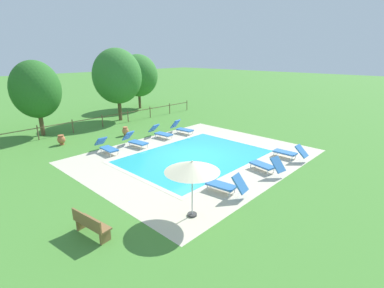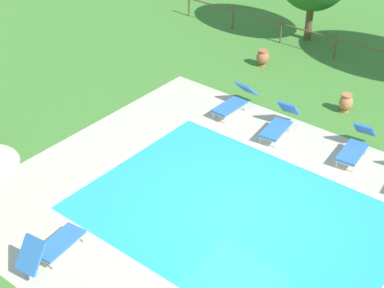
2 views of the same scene
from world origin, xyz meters
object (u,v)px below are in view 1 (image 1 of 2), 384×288
(sun_lounger_north_mid, at_px, (267,165))
(terracotta_urn_by_tree, at_px, (125,131))
(tree_centre, at_px, (138,76))
(sun_lounger_south_mid, at_px, (161,132))
(tree_east_mid, at_px, (117,76))
(terracotta_urn_near_fence, at_px, (61,140))
(tree_far_west, at_px, (36,90))
(wooden_bench_lawn_side, at_px, (90,224))
(sun_lounger_north_near_steps, at_px, (107,147))
(sun_lounger_north_far, at_px, (226,185))
(sun_lounger_south_near_corner, at_px, (182,128))
(sun_lounger_north_end, at_px, (290,152))
(sun_lounger_south_far, at_px, (135,141))
(patio_umbrella_open_foreground, at_px, (192,167))

(sun_lounger_north_mid, xyz_separation_m, terracotta_urn_by_tree, (-1.05, 11.00, -0.03))
(tree_centre, bearing_deg, terracotta_urn_by_tree, -132.29)
(sun_lounger_south_mid, bearing_deg, tree_east_mid, 80.24)
(terracotta_urn_near_fence, height_order, tree_centre, tree_centre)
(sun_lounger_south_mid, xyz_separation_m, tree_far_west, (-5.58, 6.94, 2.98))
(terracotta_urn_by_tree, bearing_deg, wooden_bench_lawn_side, -129.42)
(sun_lounger_north_near_steps, height_order, sun_lounger_south_mid, sun_lounger_south_mid)
(sun_lounger_north_near_steps, distance_m, sun_lounger_north_mid, 9.52)
(sun_lounger_north_mid, height_order, sun_lounger_south_mid, sun_lounger_north_mid)
(sun_lounger_north_far, relative_size, tree_centre, 0.33)
(tree_far_west, bearing_deg, sun_lounger_north_far, -83.07)
(sun_lounger_north_far, distance_m, sun_lounger_south_near_corner, 10.01)
(sun_lounger_north_end, relative_size, terracotta_urn_near_fence, 2.91)
(sun_lounger_north_near_steps, height_order, terracotta_urn_by_tree, sun_lounger_north_near_steps)
(sun_lounger_north_mid, relative_size, sun_lounger_south_far, 1.00)
(tree_centre, bearing_deg, wooden_bench_lawn_side, -130.79)
(sun_lounger_south_mid, relative_size, tree_far_west, 0.37)
(sun_lounger_north_near_steps, relative_size, wooden_bench_lawn_side, 1.28)
(terracotta_urn_by_tree, height_order, tree_centre, tree_centre)
(sun_lounger_north_near_steps, xyz_separation_m, sun_lounger_north_far, (0.72, -8.52, 0.02))
(sun_lounger_north_far, xyz_separation_m, tree_centre, (9.72, 19.11, 3.14))
(wooden_bench_lawn_side, bearing_deg, sun_lounger_south_far, 45.32)
(terracotta_urn_by_tree, xyz_separation_m, tree_far_west, (-4.11, 4.66, 3.00))
(wooden_bench_lawn_side, bearing_deg, terracotta_urn_by_tree, 50.58)
(tree_far_west, bearing_deg, terracotta_urn_near_fence, -91.08)
(patio_umbrella_open_foreground, relative_size, terracotta_urn_by_tree, 3.31)
(patio_umbrella_open_foreground, xyz_separation_m, tree_far_west, (0.43, 15.68, 1.39))
(terracotta_urn_near_fence, bearing_deg, sun_lounger_south_far, -50.69)
(sun_lounger_north_end, height_order, sun_lounger_south_near_corner, sun_lounger_south_near_corner)
(sun_lounger_north_near_steps, xyz_separation_m, sun_lounger_south_mid, (4.41, 0.07, 0.00))
(sun_lounger_south_near_corner, bearing_deg, sun_lounger_north_mid, -105.24)
(terracotta_urn_near_fence, bearing_deg, sun_lounger_north_near_steps, -71.21)
(sun_lounger_north_mid, bearing_deg, sun_lounger_south_near_corner, 74.76)
(sun_lounger_north_mid, height_order, tree_centre, tree_centre)
(sun_lounger_north_mid, height_order, terracotta_urn_near_fence, sun_lounger_north_mid)
(sun_lounger_north_end, relative_size, tree_centre, 0.34)
(sun_lounger_north_far, distance_m, tree_far_west, 15.93)
(patio_umbrella_open_foreground, distance_m, terracotta_urn_near_fence, 12.38)
(patio_umbrella_open_foreground, relative_size, tree_centre, 0.38)
(sun_lounger_north_far, bearing_deg, patio_umbrella_open_foreground, -176.58)
(tree_east_mid, bearing_deg, patio_umbrella_open_foreground, -114.60)
(tree_far_west, bearing_deg, terracotta_urn_by_tree, -48.59)
(sun_lounger_south_mid, relative_size, patio_umbrella_open_foreground, 0.89)
(sun_lounger_south_mid, bearing_deg, sun_lounger_north_far, -113.21)
(sun_lounger_south_mid, distance_m, patio_umbrella_open_foreground, 10.72)
(sun_lounger_north_near_steps, height_order, tree_centre, tree_centre)
(sun_lounger_south_near_corner, height_order, terracotta_urn_near_fence, sun_lounger_south_near_corner)
(sun_lounger_north_near_steps, xyz_separation_m, tree_east_mid, (5.62, 7.08, 3.53))
(sun_lounger_north_near_steps, height_order, sun_lounger_south_far, sun_lounger_south_far)
(sun_lounger_north_end, height_order, tree_centre, tree_centre)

